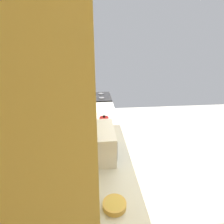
{
  "coord_description": "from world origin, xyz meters",
  "views": [
    {
      "loc": [
        -1.86,
        1.15,
        1.99
      ],
      "look_at": [
        -0.46,
        1.01,
        1.42
      ],
      "focal_mm": 29.63,
      "sensor_mm": 36.0,
      "label": 1
    }
  ],
  "objects_px": {
    "microwave": "(95,142)",
    "bowl": "(114,205)",
    "oven_range": "(96,117)",
    "kettle": "(104,123)"
  },
  "relations": [
    {
      "from": "oven_range",
      "to": "bowl",
      "type": "bearing_deg",
      "value": -177.97
    },
    {
      "from": "microwave",
      "to": "bowl",
      "type": "height_order",
      "value": "microwave"
    },
    {
      "from": "bowl",
      "to": "kettle",
      "type": "bearing_deg",
      "value": 0.0
    },
    {
      "from": "oven_range",
      "to": "kettle",
      "type": "bearing_deg",
      "value": -176.22
    },
    {
      "from": "oven_range",
      "to": "kettle",
      "type": "xyz_separation_m",
      "value": [
        -1.4,
        -0.09,
        0.51
      ]
    },
    {
      "from": "oven_range",
      "to": "microwave",
      "type": "xyz_separation_m",
      "value": [
        -1.96,
        0.03,
        0.57
      ]
    },
    {
      "from": "microwave",
      "to": "kettle",
      "type": "relative_size",
      "value": 2.5
    },
    {
      "from": "oven_range",
      "to": "bowl",
      "type": "xyz_separation_m",
      "value": [
        -2.6,
        -0.09,
        0.45
      ]
    },
    {
      "from": "kettle",
      "to": "oven_range",
      "type": "bearing_deg",
      "value": 3.78
    },
    {
      "from": "microwave",
      "to": "bowl",
      "type": "relative_size",
      "value": 2.85
    }
  ]
}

